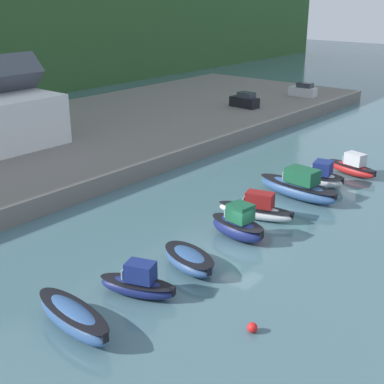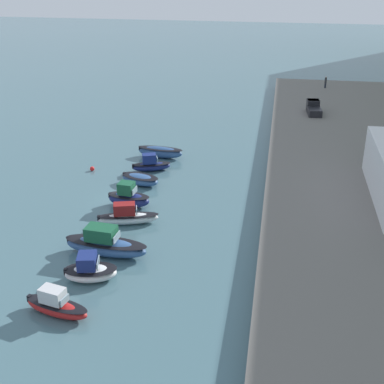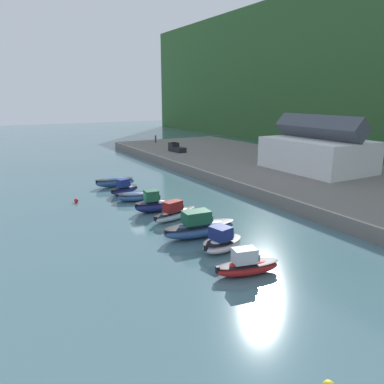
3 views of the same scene
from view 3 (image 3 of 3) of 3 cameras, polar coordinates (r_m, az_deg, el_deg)
ground_plane at (r=47.71m, az=-7.69°, el=-2.90°), size 320.00×320.00×0.00m
quay_promenade at (r=65.51m, az=18.52°, el=2.04°), size 114.55×31.05×1.74m
harbor_clubhouse at (r=67.38m, az=18.50°, el=5.89°), size 16.91×11.91×9.34m
moored_boat_0 at (r=60.79m, az=-11.64°, el=1.51°), size 2.50×6.39×1.51m
moored_boat_1 at (r=56.35m, az=-10.26°, el=0.55°), size 3.23×5.20×2.25m
moored_boat_2 at (r=52.22m, az=-8.84°, el=-0.65°), size 3.60×5.25×1.26m
moored_boat_3 at (r=46.95m, az=-5.98°, el=-1.82°), size 2.55×4.92×2.79m
moored_boat_4 at (r=43.95m, az=-2.69°, el=-3.19°), size 3.26×6.55×2.29m
moored_boat_5 at (r=38.60m, az=1.10°, el=-5.37°), size 3.09×8.15×2.83m
moored_boat_6 at (r=35.38m, az=4.58°, el=-7.61°), size 3.38×4.95×2.44m
moored_boat_7 at (r=31.19m, az=8.31°, el=-10.99°), size 2.87×5.74×2.30m
pickup_truck_0 at (r=85.79m, az=-2.45°, el=6.73°), size 4.89×2.38×1.90m
person_on_quay at (r=102.62m, az=-5.57°, el=8.11°), size 0.40×0.40×2.14m
mooring_buoy_0 at (r=53.34m, az=-17.22°, el=-1.24°), size 0.58×0.58×0.58m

